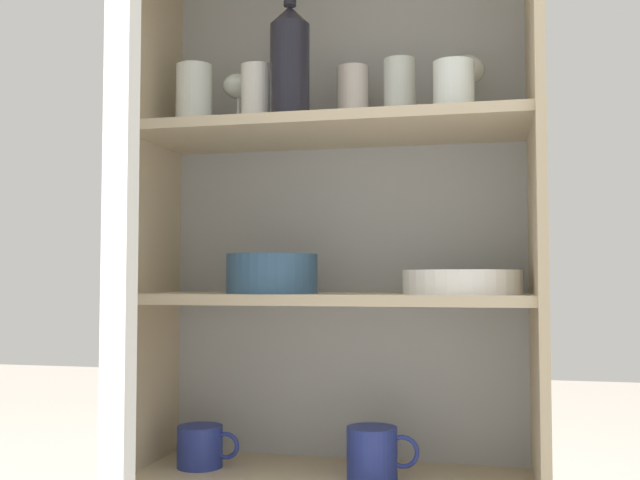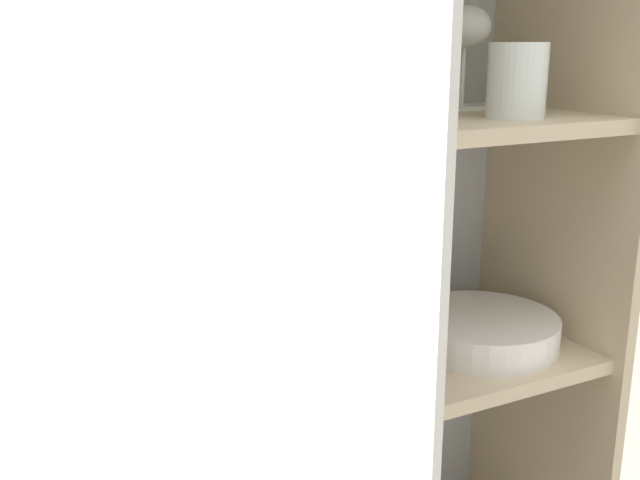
{
  "view_description": "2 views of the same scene",
  "coord_description": "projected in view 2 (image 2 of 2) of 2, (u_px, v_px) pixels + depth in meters",
  "views": [
    {
      "loc": [
        0.3,
        -1.29,
        0.68
      ],
      "look_at": [
        -0.03,
        0.19,
        0.76
      ],
      "focal_mm": 42.0,
      "sensor_mm": 36.0,
      "label": 1
    },
    {
      "loc": [
        -0.42,
        -0.66,
        1.08
      ],
      "look_at": [
        0.01,
        0.17,
        0.83
      ],
      "focal_mm": 42.0,
      "sensor_mm": 36.0,
      "label": 2
    }
  ],
  "objects": [
    {
      "name": "cupboard_back_panel",
      "position": [
        273.0,
        327.0,
        1.12
      ],
      "size": [
        0.8,
        0.02,
        1.33
      ],
      "primitive_type": "cube",
      "color": "#B2B7BC",
      "rests_on": "ground_plane"
    },
    {
      "name": "cupboard_side_left",
      "position": [
        2.0,
        435.0,
        0.81
      ],
      "size": [
        0.02,
        0.33,
        1.33
      ],
      "primitive_type": "cube",
      "color": "#CCB793",
      "rests_on": "ground_plane"
    },
    {
      "name": "cupboard_side_right",
      "position": [
        544.0,
        317.0,
        1.16
      ],
      "size": [
        0.02,
        0.33,
        1.33
      ],
      "primitive_type": "cube",
      "color": "#CCB793",
      "rests_on": "ground_plane"
    },
    {
      "name": "shelf_board_middle",
      "position": [
        320.0,
        382.0,
        0.99
      ],
      "size": [
        0.76,
        0.29,
        0.02
      ],
      "primitive_type": "cube",
      "color": "beige"
    },
    {
      "name": "shelf_board_upper",
      "position": [
        320.0,
        131.0,
        0.9
      ],
      "size": [
        0.76,
        0.29,
        0.02
      ],
      "primitive_type": "cube",
      "color": "beige"
    },
    {
      "name": "tumbler_glass_0",
      "position": [
        517.0,
        80.0,
        0.94
      ],
      "size": [
        0.08,
        0.08,
        0.09
      ],
      "color": "white",
      "rests_on": "shelf_board_upper"
    },
    {
      "name": "tumbler_glass_1",
      "position": [
        201.0,
        71.0,
        0.81
      ],
      "size": [
        0.07,
        0.07,
        0.13
      ],
      "color": "white",
      "rests_on": "shelf_board_upper"
    },
    {
      "name": "tumbler_glass_2",
      "position": [
        60.0,
        66.0,
        0.76
      ],
      "size": [
        0.08,
        0.08,
        0.14
      ],
      "color": "white",
      "rests_on": "shelf_board_upper"
    },
    {
      "name": "tumbler_glass_3",
      "position": [
        398.0,
        62.0,
        0.97
      ],
      "size": [
        0.06,
        0.06,
        0.14
      ],
      "color": "white",
      "rests_on": "shelf_board_upper"
    },
    {
      "name": "tumbler_glass_4",
      "position": [
        325.0,
        65.0,
        0.94
      ],
      "size": [
        0.07,
        0.07,
        0.13
      ],
      "color": "silver",
      "rests_on": "shelf_board_upper"
    },
    {
      "name": "wine_glass_0",
      "position": [
        465.0,
        34.0,
        1.05
      ],
      "size": [
        0.07,
        0.07,
        0.14
      ],
      "color": "white",
      "rests_on": "shelf_board_upper"
    },
    {
      "name": "wine_glass_1",
      "position": [
        128.0,
        43.0,
        0.83
      ],
      "size": [
        0.07,
        0.07,
        0.13
      ],
      "color": "white",
      "rests_on": "shelf_board_upper"
    },
    {
      "name": "wine_bottle",
      "position": [
        276.0,
        18.0,
        0.8
      ],
      "size": [
        0.08,
        0.08,
        0.27
      ],
      "color": "black",
      "rests_on": "shelf_board_upper"
    },
    {
      "name": "plate_stack_white",
      "position": [
        481.0,
        330.0,
        1.08
      ],
      "size": [
        0.22,
        0.22,
        0.04
      ],
      "color": "white",
      "rests_on": "shelf_board_middle"
    },
    {
      "name": "mixing_bowl_large",
      "position": [
        249.0,
        372.0,
        0.9
      ],
      "size": [
        0.18,
        0.18,
        0.08
      ],
      "color": "#33567A",
      "rests_on": "shelf_board_middle"
    }
  ]
}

